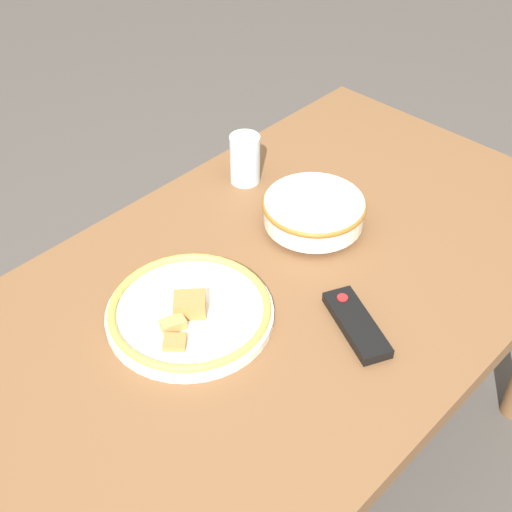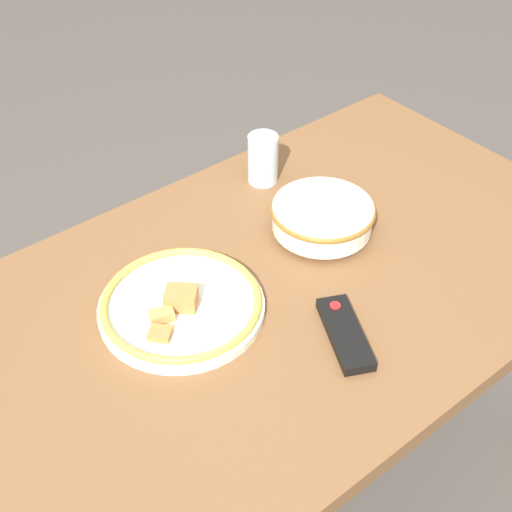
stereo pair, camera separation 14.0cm
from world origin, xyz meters
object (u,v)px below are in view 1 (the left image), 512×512
(noodle_bowl, at_px, (314,211))
(tv_remote, at_px, (356,324))
(drinking_glass, at_px, (245,159))
(food_plate, at_px, (190,312))

(noodle_bowl, xyz_separation_m, tv_remote, (0.17, 0.25, -0.03))
(noodle_bowl, height_order, drinking_glass, drinking_glass)
(food_plate, height_order, drinking_glass, drinking_glass)
(noodle_bowl, xyz_separation_m, food_plate, (0.37, 0.01, -0.02))
(noodle_bowl, distance_m, tv_remote, 0.30)
(tv_remote, height_order, drinking_glass, drinking_glass)
(food_plate, distance_m, drinking_glass, 0.46)
(drinking_glass, bearing_deg, tv_remote, 67.40)
(noodle_bowl, relative_size, food_plate, 0.71)
(food_plate, height_order, tv_remote, food_plate)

